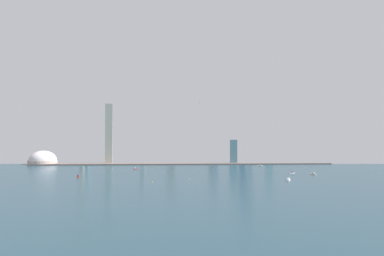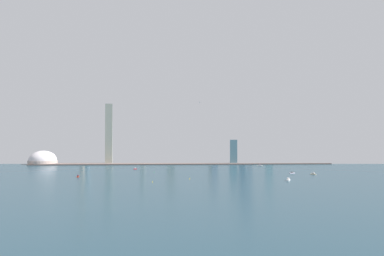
# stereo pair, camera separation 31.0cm
# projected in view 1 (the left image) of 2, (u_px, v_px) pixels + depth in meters

# --- Properties ---
(ground_plane) EXTENTS (6000.00, 6000.00, 0.00)m
(ground_plane) POSITION_uv_depth(u_px,v_px,m) (187.00, 186.00, 565.40)
(ground_plane) COLOR #203D4A
(waterfront_pier) EXTENTS (853.47, 53.50, 2.80)m
(waterfront_pier) POSITION_uv_depth(u_px,v_px,m) (182.00, 164.00, 995.47)
(waterfront_pier) COLOR #6C5C56
(waterfront_pier) RESTS_ON ground
(observation_tower) EXTENTS (45.05, 45.05, 349.26)m
(observation_tower) POSITION_uv_depth(u_px,v_px,m) (83.00, 106.00, 1022.37)
(observation_tower) COLOR #C1AC8D
(observation_tower) RESTS_ON ground
(stadium_dome) EXTENTS (80.32, 80.32, 54.61)m
(stadium_dome) POSITION_uv_depth(u_px,v_px,m) (43.00, 161.00, 990.90)
(stadium_dome) COLOR #C3ABA1
(stadium_dome) RESTS_ON ground
(skyscraper_0) EXTENTS (12.22, 23.79, 106.34)m
(skyscraper_0) POSITION_uv_depth(u_px,v_px,m) (143.00, 145.00, 1014.79)
(skyscraper_0) COLOR #B8B9A6
(skyscraper_0) RESTS_ON ground
(skyscraper_1) EXTENTS (17.61, 14.66, 146.84)m
(skyscraper_1) POSITION_uv_depth(u_px,v_px,m) (242.00, 138.00, 1072.80)
(skyscraper_1) COLOR slate
(skyscraper_1) RESTS_ON ground
(skyscraper_2) EXTENTS (20.71, 19.93, 81.63)m
(skyscraper_2) POSITION_uv_depth(u_px,v_px,m) (233.00, 151.00, 1007.08)
(skyscraper_2) COLOR #5F8C9D
(skyscraper_2) RESTS_ON ground
(skyscraper_3) EXTENTS (25.10, 20.27, 112.91)m
(skyscraper_3) POSITION_uv_depth(u_px,v_px,m) (171.00, 144.00, 1101.30)
(skyscraper_3) COLOR beige
(skyscraper_3) RESTS_ON ground
(skyscraper_4) EXTENTS (21.25, 20.96, 170.36)m
(skyscraper_4) POSITION_uv_depth(u_px,v_px,m) (86.00, 135.00, 1061.87)
(skyscraper_4) COLOR #829CB1
(skyscraper_4) RESTS_ON ground
(skyscraper_5) EXTENTS (19.58, 12.41, 184.20)m
(skyscraper_5) POSITION_uv_depth(u_px,v_px,m) (249.00, 133.00, 1030.26)
(skyscraper_5) COLOR #A0ADBF
(skyscraper_5) RESTS_ON ground
(skyscraper_6) EXTENTS (20.94, 18.49, 108.72)m
(skyscraper_6) POSITION_uv_depth(u_px,v_px,m) (269.00, 144.00, 1108.40)
(skyscraper_6) COLOR #99C5C3
(skyscraper_6) RESTS_ON ground
(skyscraper_7) EXTENTS (20.77, 13.16, 174.01)m
(skyscraper_7) POSITION_uv_depth(u_px,v_px,m) (109.00, 134.00, 1004.12)
(skyscraper_7) COLOR beige
(skyscraper_7) RESTS_ON ground
(skyscraper_8) EXTENTS (14.20, 22.39, 86.35)m
(skyscraper_8) POSITION_uv_depth(u_px,v_px,m) (211.00, 149.00, 1098.35)
(skyscraper_8) COLOR beige
(skyscraper_8) RESTS_ON ground
(skyscraper_9) EXTENTS (16.65, 22.09, 91.31)m
(skyscraper_9) POSITION_uv_depth(u_px,v_px,m) (215.00, 148.00, 1067.14)
(skyscraper_9) COLOR #AAB2D4
(skyscraper_9) RESTS_ON ground
(boat_0) EXTENTS (16.49, 8.27, 8.43)m
(boat_0) POSITION_uv_depth(u_px,v_px,m) (260.00, 166.00, 930.74)
(boat_0) COLOR white
(boat_0) RESTS_ON ground
(boat_1) EXTENTS (10.98, 15.16, 4.81)m
(boat_1) POSITION_uv_depth(u_px,v_px,m) (288.00, 180.00, 634.78)
(boat_1) COLOR white
(boat_1) RESTS_ON ground
(boat_2) EXTENTS (7.71, 5.24, 7.98)m
(boat_2) POSITION_uv_depth(u_px,v_px,m) (135.00, 169.00, 844.40)
(boat_2) COLOR red
(boat_2) RESTS_ON ground
(boat_3) EXTENTS (5.12, 11.75, 4.93)m
(boat_3) POSITION_uv_depth(u_px,v_px,m) (78.00, 176.00, 688.47)
(boat_3) COLOR #B23019
(boat_3) RESTS_ON ground
(boat_4) EXTENTS (12.91, 7.72, 9.96)m
(boat_4) POSITION_uv_depth(u_px,v_px,m) (292.00, 173.00, 753.23)
(boat_4) COLOR white
(boat_4) RESTS_ON ground
(boat_5) EXTENTS (10.69, 11.11, 4.53)m
(boat_5) POSITION_uv_depth(u_px,v_px,m) (313.00, 174.00, 730.70)
(boat_5) COLOR beige
(boat_5) RESTS_ON ground
(channel_buoy_0) EXTENTS (1.06, 1.06, 2.93)m
(channel_buoy_0) POSITION_uv_depth(u_px,v_px,m) (190.00, 178.00, 653.63)
(channel_buoy_0) COLOR yellow
(channel_buoy_0) RESTS_ON ground
(channel_buoy_1) EXTENTS (1.21, 1.21, 1.63)m
(channel_buoy_1) POSITION_uv_depth(u_px,v_px,m) (154.00, 172.00, 773.71)
(channel_buoy_1) COLOR green
(channel_buoy_1) RESTS_ON ground
(channel_buoy_2) EXTENTS (1.27, 1.27, 2.70)m
(channel_buoy_2) POSITION_uv_depth(u_px,v_px,m) (153.00, 182.00, 610.14)
(channel_buoy_2) COLOR yellow
(channel_buoy_2) RESTS_ON ground
(airplane) EXTENTS (36.59, 34.02, 8.88)m
(airplane) POSITION_uv_depth(u_px,v_px,m) (201.00, 103.00, 1016.58)
(airplane) COLOR silver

